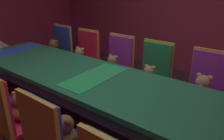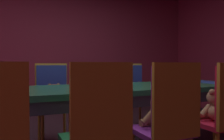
# 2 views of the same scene
# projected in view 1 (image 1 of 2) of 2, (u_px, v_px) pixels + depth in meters

# --- Properties ---
(ground_plane) EXTENTS (7.90, 7.90, 0.00)m
(ground_plane) POSITION_uv_depth(u_px,v_px,m) (97.00, 135.00, 2.54)
(ground_plane) COLOR #3F2D38
(banquet_table) EXTENTS (0.90, 3.70, 0.75)m
(banquet_table) POSITION_uv_depth(u_px,v_px,m) (95.00, 84.00, 2.30)
(banquet_table) COLOR #26724C
(banquet_table) RESTS_ON ground_plane
(teddy_left_2) EXTENTS (0.23, 0.29, 0.28)m
(teddy_left_2) POSITION_uv_depth(u_px,v_px,m) (66.00, 133.00, 1.67)
(teddy_left_2) COLOR brown
(teddy_left_2) RESTS_ON chair_left_2
(chair_left_3) EXTENTS (0.42, 0.41, 0.98)m
(chair_left_3) POSITION_uv_depth(u_px,v_px,m) (6.00, 112.00, 1.90)
(chair_left_3) COLOR red
(chair_left_3) RESTS_ON ground_plane
(teddy_left_3) EXTENTS (0.23, 0.29, 0.28)m
(teddy_left_3) POSITION_uv_depth(u_px,v_px,m) (22.00, 107.00, 2.01)
(teddy_left_3) COLOR olive
(teddy_left_3) RESTS_ON chair_left_3
(chair_right_1) EXTENTS (0.42, 0.41, 0.98)m
(chair_right_1) POSITION_uv_depth(u_px,v_px,m) (206.00, 85.00, 2.42)
(chair_right_1) COLOR purple
(chair_right_1) RESTS_ON ground_plane
(teddy_right_1) EXTENTS (0.25, 0.32, 0.31)m
(teddy_right_1) POSITION_uv_depth(u_px,v_px,m) (202.00, 90.00, 2.32)
(teddy_right_1) COLOR tan
(teddy_right_1) RESTS_ON chair_right_1
(chair_right_2) EXTENTS (0.42, 0.41, 0.98)m
(chair_right_2) POSITION_uv_depth(u_px,v_px,m) (154.00, 72.00, 2.77)
(chair_right_2) COLOR #268C4C
(chair_right_2) RESTS_ON ground_plane
(teddy_right_2) EXTENTS (0.22, 0.28, 0.26)m
(teddy_right_2) POSITION_uv_depth(u_px,v_px,m) (148.00, 77.00, 2.68)
(teddy_right_2) COLOR tan
(teddy_right_2) RESTS_ON chair_right_2
(chair_right_3) EXTENTS (0.42, 0.41, 0.98)m
(chair_right_3) POSITION_uv_depth(u_px,v_px,m) (118.00, 62.00, 3.10)
(chair_right_3) COLOR purple
(chair_right_3) RESTS_ON ground_plane
(teddy_right_3) EXTENTS (0.23, 0.30, 0.29)m
(teddy_right_3) POSITION_uv_depth(u_px,v_px,m) (112.00, 66.00, 3.00)
(teddy_right_3) COLOR #9E7247
(teddy_right_3) RESTS_ON chair_right_3
(chair_right_4) EXTENTS (0.42, 0.41, 0.98)m
(chair_right_4) POSITION_uv_depth(u_px,v_px,m) (86.00, 55.00, 3.44)
(chair_right_4) COLOR red
(chair_right_4) RESTS_ON ground_plane
(teddy_right_4) EXTENTS (0.24, 0.31, 0.29)m
(teddy_right_4) POSITION_uv_depth(u_px,v_px,m) (79.00, 58.00, 3.33)
(teddy_right_4) COLOR tan
(teddy_right_4) RESTS_ON chair_right_4
(chair_right_5) EXTENTS (0.42, 0.41, 0.98)m
(chair_right_5) POSITION_uv_depth(u_px,v_px,m) (61.00, 48.00, 3.79)
(chair_right_5) COLOR #2D47B2
(chair_right_5) RESTS_ON ground_plane
(teddy_right_5) EXTENTS (0.26, 0.33, 0.32)m
(teddy_right_5) POSITION_uv_depth(u_px,v_px,m) (54.00, 50.00, 3.68)
(teddy_right_5) COLOR brown
(teddy_right_5) RESTS_ON chair_right_5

